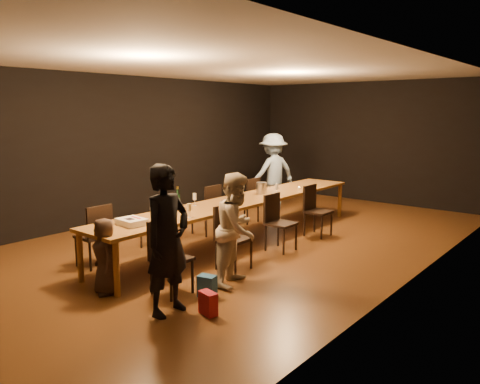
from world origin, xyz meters
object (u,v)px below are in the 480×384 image
Objects in this scene: plate_stack at (157,211)px; champagne_bottle at (178,197)px; chair_left_3 at (246,200)px; ice_bucket at (261,188)px; chair_right_0 at (172,258)px; chair_right_2 at (281,223)px; chair_right_3 at (318,211)px; man_blue at (273,172)px; child at (105,256)px; table at (241,202)px; chair_left_2 at (206,209)px; birthday_cake at (132,222)px; chair_left_1 at (156,221)px; woman_birthday at (168,240)px; woman_tan at (237,229)px; chair_right_1 at (234,238)px; chair_left_0 at (93,235)px.

plate_stack is 0.54m from champagne_bottle.
ice_bucket reaches higher than chair_left_3.
chair_right_2 is (0.00, 2.40, 0.00)m from chair_right_0.
man_blue is (-2.00, 1.36, 0.42)m from chair_right_3.
child reaches higher than chair_right_2.
chair_left_2 is at bearing 180.00° from table.
table is at bearing 94.88° from birthday_cake.
child is (1.35, -5.48, -0.40)m from man_blue.
chair_left_3 is 2.64× the size of champagne_bottle.
man_blue is 5.01× the size of champagne_bottle.
champagne_bottle is 1.65× the size of ice_bucket.
chair_left_1 is 0.55× the size of woman_birthday.
chair_right_0 is 0.89m from birthday_cake.
woman_birthday is 1.76× the size of child.
chair_left_1 is 2.64× the size of champagne_bottle.
plate_stack is at bearing -159.37° from chair_left_2.
chair_left_2 is (0.00, 1.20, 0.00)m from chair_left_1.
woman_tan reaches higher than plate_stack.
chair_right_1 is 4.66× the size of plate_stack.
child is at bearing 123.79° from woman_tan.
champagne_bottle is (-0.50, 1.70, 0.44)m from child.
birthday_cake is at bearing -87.83° from ice_bucket.
table is at bearing -35.31° from chair_left_1.
champagne_bottle is at bearing 126.64° from child.
chair_left_3 is 3.68m from birthday_cake.
woman_tan is at bearing -127.43° from chair_left_2.
man_blue is 5.06m from birthday_cake.
woman_birthday is (1.24, -2.80, 0.15)m from table.
table is 3.52× the size of woman_birthday.
woman_tan is at bearing -14.18° from champagne_bottle.
child is (-0.65, -0.52, 0.02)m from chair_right_0.
table is 2.93m from child.
table is at bearing 114.27° from child.
chair_right_1 is at bearing -54.78° from chair_left_0.
chair_right_1 is at bearing 10.19° from woman_birthday.
man_blue is at bearing 102.70° from champagne_bottle.
chair_left_0 is 0.93m from birthday_cake.
chair_right_0 is 0.53× the size of man_blue.
chair_left_1 is 2.40m from chair_left_3.
champagne_bottle reaches higher than plate_stack.
chair_left_1 reaches higher than birthday_cake.
chair_right_3 is 2.94m from chair_left_1.
chair_right_3 is 1.70m from chair_left_3.
chair_right_3 is 2.08m from chair_left_2.
chair_right_2 and chair_right_3 have the same top height.
chair_right_1 is 2.94m from chair_left_3.
chair_left_3 is (-1.70, 1.20, 0.00)m from chair_right_2.
chair_left_0 is at bearing -25.28° from chair_right_3.
child is at bearing -71.52° from plate_stack.
chair_right_1 is 1.00× the size of chair_right_3.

